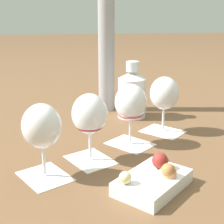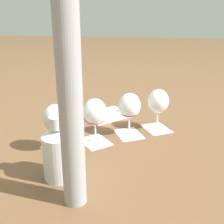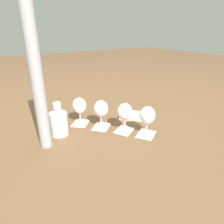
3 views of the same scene
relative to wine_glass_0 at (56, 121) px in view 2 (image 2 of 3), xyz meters
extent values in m
plane|color=brown|center=(0.18, 0.13, -0.11)|extent=(8.00, 8.00, 0.00)
cube|color=silver|center=(0.00, 0.00, -0.11)|extent=(0.15, 0.15, 0.00)
cube|color=silver|center=(0.12, 0.08, -0.11)|extent=(0.15, 0.15, 0.00)
cube|color=silver|center=(0.23, 0.17, -0.11)|extent=(0.14, 0.15, 0.00)
cube|color=silver|center=(0.34, 0.25, -0.11)|extent=(0.14, 0.15, 0.00)
cylinder|color=white|center=(0.00, 0.00, -0.11)|extent=(0.07, 0.07, 0.01)
cylinder|color=white|center=(0.00, 0.00, -0.07)|extent=(0.01, 0.01, 0.07)
ellipsoid|color=white|center=(0.00, 0.00, 0.01)|extent=(0.09, 0.09, 0.10)
ellipsoid|color=pink|center=(0.00, 0.00, -0.02)|extent=(0.07, 0.07, 0.04)
cylinder|color=white|center=(0.12, 0.08, -0.11)|extent=(0.07, 0.07, 0.01)
cylinder|color=white|center=(0.12, 0.08, -0.07)|extent=(0.01, 0.01, 0.07)
ellipsoid|color=white|center=(0.12, 0.08, 0.01)|extent=(0.09, 0.09, 0.10)
ellipsoid|color=#CB515B|center=(0.12, 0.08, -0.02)|extent=(0.07, 0.07, 0.02)
cylinder|color=white|center=(0.23, 0.17, -0.11)|extent=(0.07, 0.07, 0.01)
cylinder|color=white|center=(0.23, 0.17, -0.07)|extent=(0.01, 0.01, 0.07)
ellipsoid|color=white|center=(0.23, 0.17, 0.01)|extent=(0.09, 0.09, 0.10)
ellipsoid|color=#A22C36|center=(0.23, 0.17, -0.02)|extent=(0.07, 0.07, 0.03)
cylinder|color=white|center=(0.34, 0.25, -0.11)|extent=(0.07, 0.07, 0.01)
cylinder|color=white|center=(0.34, 0.25, -0.07)|extent=(0.01, 0.01, 0.07)
ellipsoid|color=white|center=(0.34, 0.25, 0.01)|extent=(0.09, 0.09, 0.10)
ellipsoid|color=maroon|center=(0.34, 0.25, -0.01)|extent=(0.07, 0.07, 0.04)
cylinder|color=silver|center=(0.07, -0.16, -0.05)|extent=(0.10, 0.10, 0.13)
cone|color=silver|center=(0.07, -0.16, 0.03)|extent=(0.10, 0.10, 0.02)
cylinder|color=silver|center=(0.07, -0.16, 0.06)|extent=(0.04, 0.04, 0.03)
cube|color=white|center=(0.11, 0.33, -0.10)|extent=(0.19, 0.19, 0.03)
sphere|color=maroon|center=(0.09, 0.30, -0.07)|extent=(0.04, 0.04, 0.04)
sphere|color=beige|center=(0.17, 0.35, -0.07)|extent=(0.03, 0.03, 0.03)
cylinder|color=beige|center=(0.09, 0.33, -0.08)|extent=(0.03, 0.03, 0.01)
cylinder|color=tan|center=(0.08, 0.34, -0.08)|extent=(0.03, 0.03, 0.01)
sphere|color=#B2703D|center=(0.08, 0.34, -0.07)|extent=(0.03, 0.03, 0.03)
cylinder|color=#99999E|center=(0.14, -0.26, 0.25)|extent=(0.06, 0.06, 0.72)
camera|label=1|loc=(0.28, 0.95, 0.25)|focal=55.00mm
camera|label=2|loc=(0.34, -0.84, 0.36)|focal=45.00mm
camera|label=3|loc=(1.06, -0.47, 0.45)|focal=32.00mm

